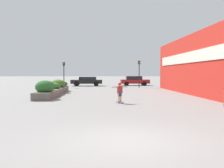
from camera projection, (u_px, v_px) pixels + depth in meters
ground_plane at (129, 141)px, 6.98m from camera, size 300.00×300.00×0.00m
building_wall_right at (218, 62)px, 17.28m from camera, size 0.67×30.11×5.29m
planter_box at (54, 89)px, 22.03m from camera, size 1.41×10.38×1.38m
skateboard at (120, 102)px, 15.74m from camera, size 0.49×0.68×0.09m
skateboarder at (120, 90)px, 15.71m from camera, size 1.05×0.59×1.23m
car_leftmost at (87, 81)px, 37.24m from camera, size 4.63×1.86×1.36m
car_center_left at (190, 81)px, 37.13m from camera, size 4.19×1.84×1.44m
car_center_right at (135, 81)px, 38.66m from camera, size 4.40×1.84×1.45m
traffic_light_left at (64, 70)px, 32.57m from camera, size 0.28×0.30×3.34m
traffic_light_right at (139, 69)px, 33.08m from camera, size 0.28×0.30×3.58m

